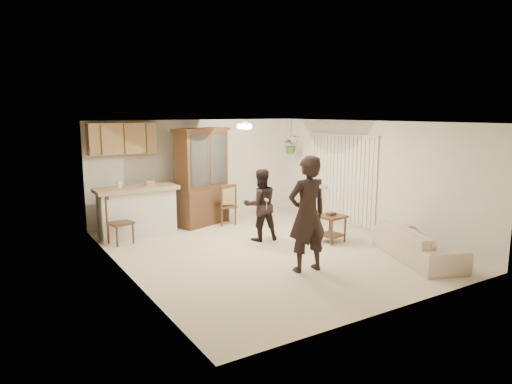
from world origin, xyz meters
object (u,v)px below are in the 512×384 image
adult (307,220)px  side_table (331,228)px  chair_bar (121,230)px  child (260,209)px  sofa (418,240)px  china_hutch (202,177)px  chair_hutch_left (147,217)px  chair_hutch_right (225,213)px

adult → side_table: bearing=-138.1°
chair_bar → child: bearing=-39.8°
sofa → china_hutch: bearing=46.8°
sofa → adult: (-2.13, 0.59, 0.53)m
sofa → chair_hutch_left: chair_hutch_left is taller
chair_bar → chair_hutch_right: 2.65m
side_table → china_hutch: bearing=119.8°
adult → child: bearing=-94.5°
child → china_hutch: 2.04m
child → chair_hutch_right: size_ratio=1.35×
chair_hutch_left → child: bearing=-34.5°
child → china_hutch: size_ratio=0.58×
chair_bar → chair_hutch_right: (2.62, 0.36, 0.00)m
china_hutch → chair_hutch_left: bearing=143.4°
sofa → adult: 2.27m
adult → child: 2.07m
chair_hutch_right → china_hutch: bearing=-32.4°
sofa → chair_hutch_left: (-3.49, 4.91, -0.10)m
adult → chair_hutch_left: size_ratio=1.94×
side_table → child: bearing=142.6°
sofa → child: (-1.78, 2.62, 0.31)m
chair_bar → side_table: bearing=-43.6°
sofa → child: size_ratio=1.39×
sofa → chair_hutch_left: 6.02m
sofa → child: bearing=54.9°
sofa → chair_hutch_left: bearing=56.2°
adult → child: adult is taller
side_table → adult: bearing=-143.3°
child → side_table: bearing=154.5°
adult → chair_hutch_left: (-1.37, 4.32, -0.64)m
sofa → adult: adult is taller
sofa → chair_hutch_right: chair_hutch_right is taller
adult → china_hutch: bearing=-83.3°
child → chair_hutch_left: size_ratio=1.46×
sofa → side_table: 1.82m
chair_bar → chair_hutch_left: bearing=34.9°
adult → china_hutch: size_ratio=0.78×
child → chair_hutch_left: child is taller
adult → chair_bar: bearing=-50.5°
china_hutch → chair_hutch_right: 1.02m
child → chair_bar: 2.93m
sofa → adult: size_ratio=1.04×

